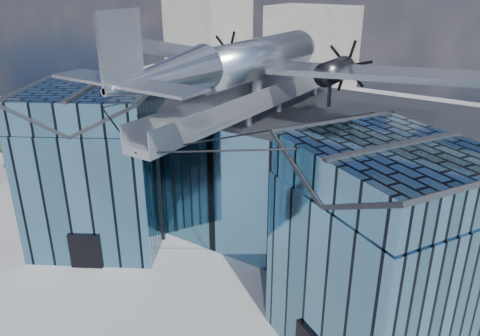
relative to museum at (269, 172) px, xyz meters
The scene contains 4 objects.
ground_plane 8.03m from the museum, 90.00° to the right, with size 120.00×120.00×0.00m, color gray.
museum is the anchor object (origin of this frame).
bg_towers 44.92m from the museum, 88.14° to the left, with size 77.00×24.50×26.00m.
tree_side_w 27.76m from the museum, behind, with size 3.79×3.79×5.47m.
Camera 1 is at (15.57, -21.58, 18.95)m, focal length 35.00 mm.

